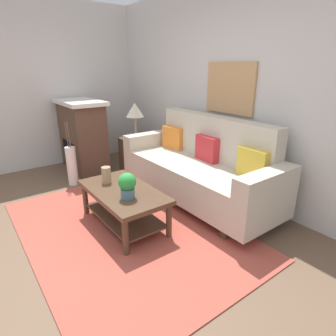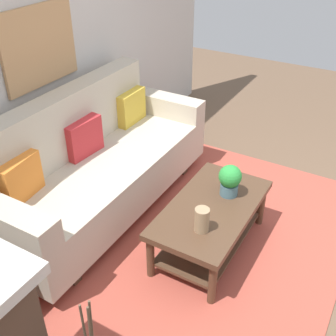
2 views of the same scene
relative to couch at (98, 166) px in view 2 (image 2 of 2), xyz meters
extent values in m
plane|color=brown|center=(0.08, -1.64, -0.43)|extent=(9.36, 9.36, 0.00)
cube|color=silver|center=(0.08, 0.54, 0.92)|extent=(5.36, 0.10, 2.70)
cube|color=#B24C3D|center=(0.08, -1.14, -0.43)|extent=(2.81, 1.94, 0.01)
cube|color=beige|center=(0.00, -0.06, -0.11)|extent=(1.88, 0.84, 0.40)
cube|color=beige|center=(0.00, 0.26, 0.37)|extent=(1.88, 0.20, 0.56)
cube|color=beige|center=(-1.04, -0.06, -0.01)|extent=(0.20, 0.84, 0.60)
cube|color=beige|center=(1.04, -0.06, -0.01)|extent=(0.20, 0.84, 0.60)
cube|color=#513826|center=(-0.84, -0.06, -0.37)|extent=(0.08, 0.74, 0.12)
cube|color=#513826|center=(0.84, -0.06, -0.37)|extent=(0.08, 0.74, 0.12)
cube|color=orange|center=(-0.71, 0.13, 0.25)|extent=(0.37, 0.16, 0.32)
cube|color=red|center=(0.00, 0.13, 0.25)|extent=(0.37, 0.15, 0.32)
cube|color=gold|center=(0.71, 0.13, 0.25)|extent=(0.36, 0.12, 0.32)
cube|color=#513826|center=(-0.01, -1.10, -0.03)|extent=(1.10, 0.60, 0.05)
cube|color=#513826|center=(-0.01, -1.10, -0.31)|extent=(0.98, 0.50, 0.02)
cylinder|color=#513826|center=(-0.50, -1.35, -0.24)|extent=(0.06, 0.06, 0.38)
cylinder|color=#513826|center=(0.48, -1.35, -0.24)|extent=(0.06, 0.06, 0.38)
cylinder|color=#513826|center=(-0.50, -0.85, -0.24)|extent=(0.06, 0.06, 0.38)
cylinder|color=#513826|center=(0.48, -0.85, -0.24)|extent=(0.06, 0.06, 0.38)
cylinder|color=tan|center=(-0.30, -1.15, 0.09)|extent=(0.10, 0.10, 0.18)
cylinder|color=slate|center=(0.19, -1.15, 0.05)|extent=(0.14, 0.14, 0.10)
sphere|color=green|center=(0.19, -1.15, 0.17)|extent=(0.18, 0.18, 0.18)
cylinder|color=brown|center=(-1.48, -1.16, 0.32)|extent=(0.01, 0.03, 0.36)
cylinder|color=brown|center=(-1.51, -1.14, 0.32)|extent=(0.03, 0.02, 0.36)
cylinder|color=brown|center=(-1.51, -1.18, 0.32)|extent=(0.01, 0.03, 0.36)
cube|color=tan|center=(0.00, 0.47, 0.98)|extent=(0.77, 0.03, 0.63)
camera|label=1|loc=(2.51, -2.37, 1.26)|focal=30.32mm
camera|label=2|loc=(-2.35, -2.07, 1.98)|focal=44.71mm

